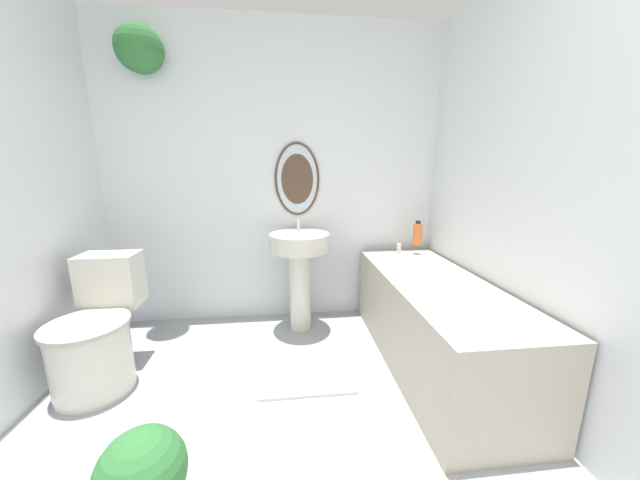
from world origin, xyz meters
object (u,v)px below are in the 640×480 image
at_px(toilet, 97,335).
at_px(shampoo_bottle, 417,234).
at_px(bathtub, 433,320).
at_px(pedestal_sink, 300,261).

height_order(toilet, shampoo_bottle, shampoo_bottle).
relative_size(bathtub, shampoo_bottle, 7.94).
height_order(toilet, pedestal_sink, pedestal_sink).
relative_size(pedestal_sink, bathtub, 0.56).
bearing_deg(bathtub, toilet, 179.13).
bearing_deg(toilet, shampoo_bottle, 15.56).
xyz_separation_m(toilet, bathtub, (2.08, -0.03, -0.01)).
relative_size(pedestal_sink, shampoo_bottle, 4.45).
distance_m(bathtub, shampoo_bottle, 0.80).
distance_m(toilet, shampoo_bottle, 2.34).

